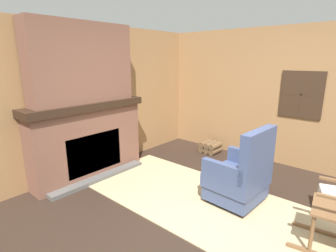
# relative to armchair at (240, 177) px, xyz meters

# --- Properties ---
(ground_plane) EXTENTS (14.00, 14.00, 0.00)m
(ground_plane) POSITION_rel_armchair_xyz_m (0.12, -0.79, -0.37)
(ground_plane) COLOR #2D2119
(wood_panel_wall_left) EXTENTS (0.06, 5.62, 2.37)m
(wood_panel_wall_left) POSITION_rel_armchair_xyz_m (-2.42, -0.79, 0.82)
(wood_panel_wall_left) COLOR #9E7247
(wood_panel_wall_left) RESTS_ON ground
(wood_panel_wall_back) EXTENTS (5.62, 0.09, 2.37)m
(wood_panel_wall_back) POSITION_rel_armchair_xyz_m (0.12, 1.75, 0.82)
(wood_panel_wall_back) COLOR #9E7247
(wood_panel_wall_back) RESTS_ON ground
(fireplace_hearth) EXTENTS (0.58, 1.91, 1.20)m
(fireplace_hearth) POSITION_rel_armchair_xyz_m (-2.19, -0.79, 0.23)
(fireplace_hearth) COLOR brown
(fireplace_hearth) RESTS_ON ground
(chimney_breast) EXTENTS (0.32, 1.59, 1.16)m
(chimney_breast) POSITION_rel_armchair_xyz_m (-2.21, -0.79, 1.41)
(chimney_breast) COLOR brown
(chimney_breast) RESTS_ON fireplace_hearth
(area_rug) EXTENTS (3.48, 1.51, 0.01)m
(area_rug) POSITION_rel_armchair_xyz_m (-0.37, -0.29, -0.36)
(area_rug) COLOR tan
(area_rug) RESTS_ON ground
(armchair) EXTENTS (0.68, 0.74, 1.03)m
(armchair) POSITION_rel_armchair_xyz_m (0.00, 0.00, 0.00)
(armchair) COLOR #3D4C75
(armchair) RESTS_ON ground
(firewood_stack) EXTENTS (0.37, 0.34, 0.22)m
(firewood_stack) POSITION_rel_armchair_xyz_m (-1.30, 1.40, -0.26)
(firewood_stack) COLOR brown
(firewood_stack) RESTS_ON ground
(oil_lamp_vase) EXTENTS (0.12, 0.12, 0.25)m
(oil_lamp_vase) POSITION_rel_armchair_xyz_m (-2.24, -1.08, 0.92)
(oil_lamp_vase) COLOR #99B29E
(oil_lamp_vase) RESTS_ON fireplace_hearth
(storage_case) EXTENTS (0.15, 0.20, 0.13)m
(storage_case) POSITION_rel_armchair_xyz_m (-2.24, -0.20, 0.89)
(storage_case) COLOR brown
(storage_case) RESTS_ON fireplace_hearth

